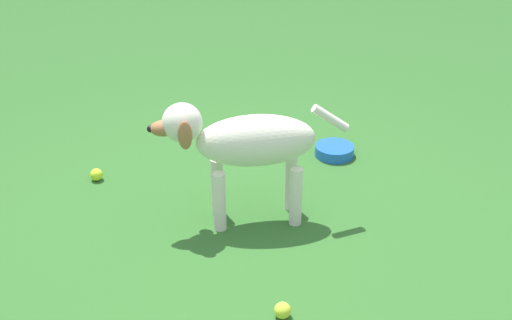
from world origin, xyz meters
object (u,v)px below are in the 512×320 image
Objects in this scene: tennis_ball_0 at (283,310)px; water_bowl at (334,151)px; dog at (244,143)px; tennis_ball_1 at (96,175)px.

tennis_ball_0 is 1.39m from water_bowl.
tennis_ball_1 is at bearing -32.74° from dog.
tennis_ball_0 is (-0.03, 0.71, -0.37)m from dog.
tennis_ball_1 is at bearing 2.65° from water_bowl.
dog is 0.90m from water_bowl.
tennis_ball_0 is at bearing 95.18° from dog.
water_bowl is at bearing -113.92° from tennis_ball_0.
tennis_ball_0 reaches higher than water_bowl.
tennis_ball_1 is 0.30× the size of water_bowl.
dog is 0.95m from tennis_ball_1.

